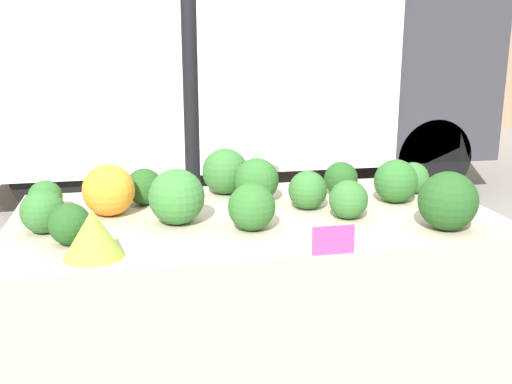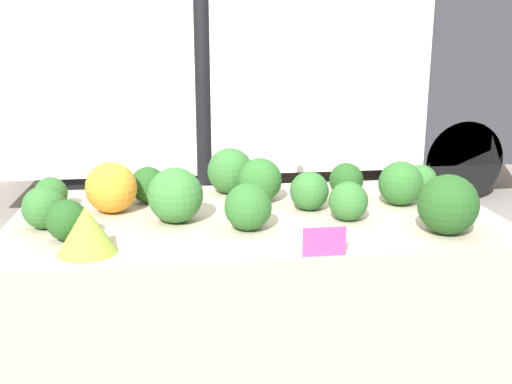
{
  "view_description": "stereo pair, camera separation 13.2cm",
  "coord_description": "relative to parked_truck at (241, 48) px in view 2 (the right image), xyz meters",
  "views": [
    {
      "loc": [
        -0.39,
        -1.92,
        1.51
      ],
      "look_at": [
        0.0,
        0.0,
        1.0
      ],
      "focal_mm": 42.0,
      "sensor_mm": 36.0,
      "label": 1
    },
    {
      "loc": [
        -0.26,
        -1.94,
        1.51
      ],
      "look_at": [
        0.0,
        0.0,
        1.0
      ],
      "focal_mm": 42.0,
      "sensor_mm": 36.0,
      "label": 2
    }
  ],
  "objects": [
    {
      "name": "broccoli_head_7",
      "position": [
        0.15,
        -4.42,
        -0.39
      ],
      "size": [
        0.19,
        0.19,
        0.19
      ],
      "color": "#23511E",
      "rests_on": "market_table"
    },
    {
      "name": "broccoli_head_8",
      "position": [
        -1.08,
        -4.21,
        -0.41
      ],
      "size": [
        0.14,
        0.14,
        0.14
      ],
      "color": "#336B2D",
      "rests_on": "market_table"
    },
    {
      "name": "parked_truck",
      "position": [
        0.0,
        0.0,
        0.0
      ],
      "size": [
        5.02,
        2.01,
        2.6
      ],
      "color": "silver",
      "rests_on": "ground_plane"
    },
    {
      "name": "broccoli_head_3",
      "position": [
        -0.37,
        -3.98,
        -0.4
      ],
      "size": [
        0.16,
        0.16,
        0.16
      ],
      "color": "#2D6628",
      "rests_on": "market_table"
    },
    {
      "name": "tent_pole",
      "position": [
        -0.54,
        -3.32,
        -0.17
      ],
      "size": [
        0.07,
        0.07,
        2.45
      ],
      "color": "black",
      "rests_on": "ground_plane"
    },
    {
      "name": "price_sign",
      "position": [
        -0.27,
        -4.57,
        -0.44
      ],
      "size": [
        0.12,
        0.01,
        0.08
      ],
      "color": "#E53D84",
      "rests_on": "market_table"
    },
    {
      "name": "broccoli_head_9",
      "position": [
        -0.67,
        -4.2,
        -0.39
      ],
      "size": [
        0.18,
        0.18,
        0.18
      ],
      "color": "#387533",
      "rests_on": "market_table"
    },
    {
      "name": "broccoli_head_0",
      "position": [
        -1.11,
        -3.99,
        -0.42
      ],
      "size": [
        0.12,
        0.12,
        0.12
      ],
      "color": "#2D6628",
      "rests_on": "market_table"
    },
    {
      "name": "broccoli_head_13",
      "position": [
        -0.11,
        -4.25,
        -0.41
      ],
      "size": [
        0.13,
        0.13,
        0.13
      ],
      "color": "#336B2D",
      "rests_on": "market_table"
    },
    {
      "name": "broccoli_head_6",
      "position": [
        0.13,
        -4.09,
        -0.4
      ],
      "size": [
        0.16,
        0.16,
        0.16
      ],
      "color": "#2D6628",
      "rests_on": "market_table"
    },
    {
      "name": "broccoli_head_4",
      "position": [
        -0.77,
        -3.94,
        -0.41
      ],
      "size": [
        0.13,
        0.13,
        0.13
      ],
      "color": "#23511E",
      "rests_on": "market_table"
    },
    {
      "name": "broccoli_head_11",
      "position": [
        -0.03,
        -3.95,
        -0.41
      ],
      "size": [
        0.13,
        0.13,
        0.13
      ],
      "color": "#23511E",
      "rests_on": "market_table"
    },
    {
      "name": "broccoli_head_2",
      "position": [
        0.25,
        -3.98,
        -0.42
      ],
      "size": [
        0.12,
        0.12,
        0.12
      ],
      "color": "#336B2D",
      "rests_on": "market_table"
    },
    {
      "name": "broccoli_head_5",
      "position": [
        -0.45,
        -4.31,
        -0.4
      ],
      "size": [
        0.15,
        0.15,
        0.15
      ],
      "color": "#2D6628",
      "rests_on": "market_table"
    },
    {
      "name": "broccoli_head_12",
      "position": [
        -0.99,
        -4.33,
        -0.42
      ],
      "size": [
        0.12,
        0.12,
        0.12
      ],
      "color": "#23511E",
      "rests_on": "market_table"
    },
    {
      "name": "romanesco_head",
      "position": [
        -0.92,
        -4.46,
        -0.41
      ],
      "size": [
        0.17,
        0.17,
        0.13
      ],
      "color": "#93B238",
      "rests_on": "market_table"
    },
    {
      "name": "broccoli_head_1",
      "position": [
        -0.21,
        -4.11,
        -0.41
      ],
      "size": [
        0.14,
        0.14,
        0.14
      ],
      "color": "#336B2D",
      "rests_on": "market_table"
    },
    {
      "name": "orange_cauliflower",
      "position": [
        -0.89,
        -4.05,
        -0.39
      ],
      "size": [
        0.18,
        0.18,
        0.18
      ],
      "color": "orange",
      "rests_on": "market_table"
    },
    {
      "name": "broccoli_head_10",
      "position": [
        -0.46,
        -3.84,
        -0.39
      ],
      "size": [
        0.18,
        0.18,
        0.18
      ],
      "color": "#336B2D",
      "rests_on": "market_table"
    },
    {
      "name": "market_table",
      "position": [
        -0.4,
        -4.22,
        -0.6
      ],
      "size": [
        1.64,
        0.86,
        0.92
      ],
      "color": "tan",
      "rests_on": "ground_plane"
    }
  ]
}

